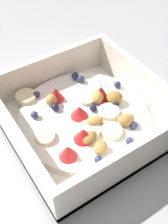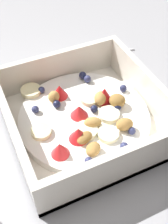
{
  "view_description": "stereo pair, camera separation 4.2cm",
  "coord_description": "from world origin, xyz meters",
  "views": [
    {
      "loc": [
        -0.23,
        0.17,
        0.34
      ],
      "look_at": [
        0.01,
        0.01,
        0.03
      ],
      "focal_mm": 45.1,
      "sensor_mm": 36.0,
      "label": 1
    },
    {
      "loc": [
        -0.25,
        0.13,
        0.34
      ],
      "look_at": [
        0.01,
        0.01,
        0.03
      ],
      "focal_mm": 45.1,
      "sensor_mm": 36.0,
      "label": 2
    }
  ],
  "objects": [
    {
      "name": "ground_plane",
      "position": [
        0.0,
        0.0,
        0.0
      ],
      "size": [
        2.4,
        2.4,
        0.0
      ],
      "primitive_type": "plane",
      "color": "#9E9EA3"
    },
    {
      "name": "spoon",
      "position": [
        0.16,
        -0.05,
        0.0
      ],
      "size": [
        0.04,
        0.17,
        0.01
      ],
      "color": "silver",
      "rests_on": "ground"
    },
    {
      "name": "fruit_bowl",
      "position": [
        0.01,
        0.01,
        0.02
      ],
      "size": [
        0.22,
        0.22,
        0.07
      ],
      "color": "white",
      "rests_on": "ground"
    }
  ]
}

